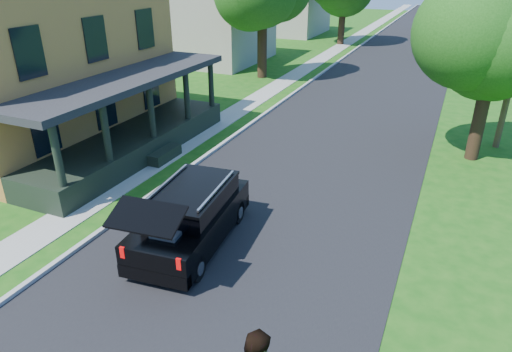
% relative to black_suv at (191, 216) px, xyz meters
% --- Properties ---
extents(ground, '(140.00, 140.00, 0.00)m').
position_rel_black_suv_xyz_m(ground, '(1.40, -1.50, -0.84)').
color(ground, '#134E0F').
rests_on(ground, ground).
extents(street, '(8.00, 120.00, 0.02)m').
position_rel_black_suv_xyz_m(street, '(1.40, 18.50, -0.84)').
color(street, black).
rests_on(street, ground).
extents(curb, '(0.15, 120.00, 0.12)m').
position_rel_black_suv_xyz_m(curb, '(-2.65, 18.50, -0.84)').
color(curb, '#9B9B96').
rests_on(curb, ground).
extents(sidewalk, '(1.30, 120.00, 0.03)m').
position_rel_black_suv_xyz_m(sidewalk, '(-4.20, 18.50, -0.84)').
color(sidewalk, gray).
rests_on(sidewalk, ground).
extents(front_walk, '(6.50, 1.20, 0.03)m').
position_rel_black_suv_xyz_m(front_walk, '(-8.10, 4.50, -0.84)').
color(front_walk, gray).
rests_on(front_walk, ground).
extents(main_house, '(15.56, 15.56, 10.10)m').
position_rel_black_suv_xyz_m(main_house, '(-11.40, 4.50, 4.09)').
color(main_house, '#BD7937').
rests_on(main_house, ground).
extents(neighbor_house_mid, '(12.78, 12.78, 8.30)m').
position_rel_black_suv_xyz_m(neighbor_house_mid, '(-12.10, 22.50, 3.36)').
color(neighbor_house_mid, '#A59F92').
rests_on(neighbor_house_mid, ground).
extents(black_suv, '(2.24, 4.84, 2.19)m').
position_rel_black_suv_xyz_m(black_suv, '(0.00, 0.00, 0.00)').
color(black_suv, black).
rests_on(black_suv, ground).
extents(tree_right_near, '(6.11, 6.26, 7.18)m').
position_rel_black_suv_xyz_m(tree_right_near, '(6.88, 9.59, 3.70)').
color(tree_right_near, black).
rests_on(tree_right_near, ground).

